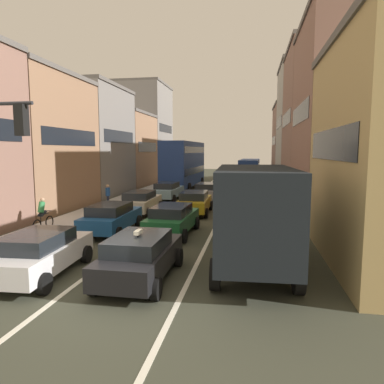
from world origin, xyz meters
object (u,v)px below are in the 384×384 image
(taxi_centre_lane_front, at_px, (140,256))
(sedan_left_lane_fourth, at_px, (167,191))
(wagon_left_lane_second, at_px, (111,217))
(bus_mid_queue_primary, at_px, (184,163))
(sedan_centre_lane_second, at_px, (172,219))
(cyclist_on_sidewalk, at_px, (42,214))
(hatchback_centre_lane_third, at_px, (195,202))
(pedestrian_mid_sidewalk, at_px, (108,194))
(sedan_right_lane_behind_truck, at_px, (250,212))
(wagon_right_lane_far, at_px, (246,197))
(coupe_centre_lane_fourth, at_px, (207,191))
(removalist_box_truck, at_px, (253,212))
(sedan_left_lane_third, at_px, (140,202))
(sedan_left_lane_front, at_px, (40,253))
(bus_far_queue_secondary, at_px, (250,168))

(taxi_centre_lane_front, height_order, sedan_left_lane_fourth, taxi_centre_lane_front)
(wagon_left_lane_second, distance_m, bus_mid_queue_primary, 20.52)
(sedan_centre_lane_second, height_order, cyclist_on_sidewalk, cyclist_on_sidewalk)
(taxi_centre_lane_front, xyz_separation_m, sedan_left_lane_fourth, (-3.52, 18.01, -0.00))
(hatchback_centre_lane_third, distance_m, pedestrian_mid_sidewalk, 7.04)
(taxi_centre_lane_front, distance_m, wagon_left_lane_second, 6.90)
(taxi_centre_lane_front, distance_m, pedestrian_mid_sidewalk, 15.46)
(sedan_right_lane_behind_truck, relative_size, bus_mid_queue_primary, 0.41)
(wagon_left_lane_second, distance_m, cyclist_on_sidewalk, 3.71)
(taxi_centre_lane_front, xyz_separation_m, wagon_right_lane_far, (3.10, 14.90, -0.00))
(coupe_centre_lane_fourth, relative_size, sedan_right_lane_behind_truck, 1.01)
(sedan_right_lane_behind_truck, bearing_deg, bus_mid_queue_primary, 21.74)
(removalist_box_truck, distance_m, wagon_right_lane_far, 13.02)
(sedan_right_lane_behind_truck, distance_m, bus_mid_queue_primary, 19.18)
(bus_mid_queue_primary, bearing_deg, removalist_box_truck, -160.97)
(sedan_centre_lane_second, distance_m, hatchback_centre_lane_third, 5.85)
(hatchback_centre_lane_third, xyz_separation_m, cyclist_on_sidewalk, (-6.97, -6.12, 0.05))
(removalist_box_truck, relative_size, sedan_left_lane_third, 1.80)
(removalist_box_truck, relative_size, coupe_centre_lane_fourth, 1.79)
(sedan_left_lane_front, height_order, hatchback_centre_lane_third, same)
(pedestrian_mid_sidewalk, bearing_deg, hatchback_centre_lane_third, -32.21)
(wagon_left_lane_second, bearing_deg, wagon_right_lane_far, -36.45)
(taxi_centre_lane_front, distance_m, hatchback_centre_lane_third, 11.95)
(bus_far_queue_secondary, bearing_deg, wagon_left_lane_second, 171.11)
(coupe_centre_lane_fourth, bearing_deg, taxi_centre_lane_front, -177.67)
(wagon_left_lane_second, distance_m, bus_far_queue_secondary, 34.25)
(wagon_left_lane_second, xyz_separation_m, cyclist_on_sidewalk, (-3.70, -0.15, 0.05))
(wagon_left_lane_second, height_order, coupe_centre_lane_fourth, same)
(hatchback_centre_lane_third, distance_m, wagon_right_lane_far, 4.44)
(wagon_left_lane_second, relative_size, bus_far_queue_secondary, 0.41)
(sedan_right_lane_behind_truck, bearing_deg, pedestrian_mid_sidewalk, 63.71)
(sedan_centre_lane_second, xyz_separation_m, wagon_left_lane_second, (-3.12, -0.13, 0.00))
(sedan_right_lane_behind_truck, xyz_separation_m, bus_mid_queue_primary, (-7.13, 17.69, 2.03))
(cyclist_on_sidewalk, bearing_deg, wagon_right_lane_far, -46.64)
(coupe_centre_lane_fourth, distance_m, cyclist_on_sidewalk, 14.06)
(sedan_left_lane_front, height_order, wagon_right_lane_far, same)
(sedan_left_lane_front, bearing_deg, taxi_centre_lane_front, -88.88)
(bus_mid_queue_primary, bearing_deg, sedan_left_lane_third, -177.59)
(bus_far_queue_secondary, bearing_deg, sedan_left_lane_fourth, 165.10)
(bus_mid_queue_primary, bearing_deg, taxi_centre_lane_front, -169.51)
(cyclist_on_sidewalk, bearing_deg, sedan_centre_lane_second, -85.79)
(bus_far_queue_secondary, bearing_deg, coupe_centre_lane_fourth, 173.60)
(wagon_left_lane_second, height_order, hatchback_centre_lane_third, same)
(coupe_centre_lane_fourth, distance_m, sedan_right_lane_behind_truck, 9.95)
(wagon_left_lane_second, relative_size, bus_mid_queue_primary, 0.41)
(hatchback_centre_lane_third, bearing_deg, removalist_box_truck, -160.44)
(taxi_centre_lane_front, xyz_separation_m, sedan_right_lane_behind_truck, (3.38, 8.70, -0.00))
(sedan_right_lane_behind_truck, bearing_deg, taxi_centre_lane_front, 158.54)
(sedan_left_lane_third, distance_m, pedestrian_mid_sidewalk, 4.01)
(pedestrian_mid_sidewalk, bearing_deg, sedan_right_lane_behind_truck, -43.17)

